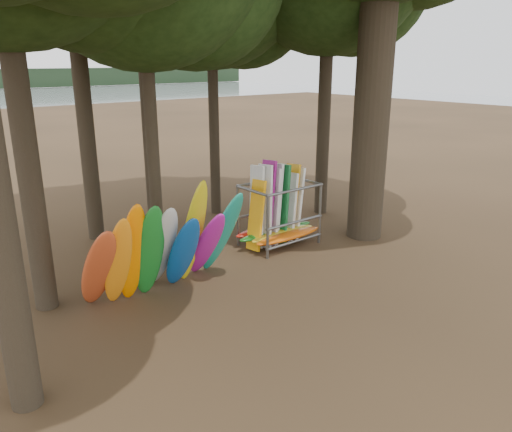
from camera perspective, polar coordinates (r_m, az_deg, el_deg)
ground at (r=14.16m, az=2.58°, el=-7.14°), size 120.00×120.00×0.00m
kayak_row at (r=12.95m, az=-10.47°, el=-3.79°), size 4.34×2.07×3.15m
storage_rack at (r=16.41m, az=2.60°, el=0.03°), size 3.09×1.54×2.84m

